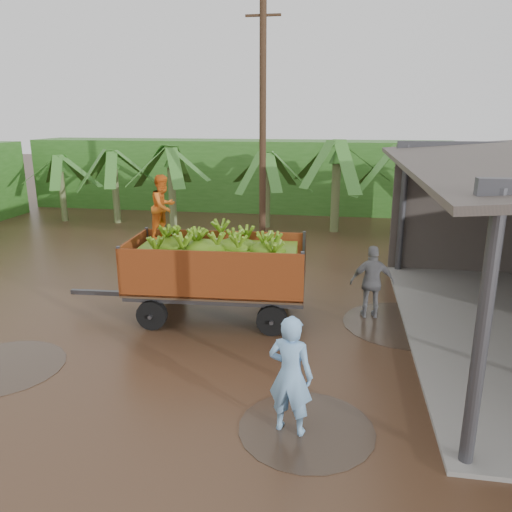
{
  "coord_description": "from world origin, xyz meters",
  "views": [
    {
      "loc": [
        3.35,
        -10.21,
        4.85
      ],
      "look_at": [
        1.36,
        1.53,
        1.48
      ],
      "focal_mm": 35.0,
      "sensor_mm": 36.0,
      "label": 1
    }
  ],
  "objects": [
    {
      "name": "man_grey",
      "position": [
        4.23,
        1.67,
        0.91
      ],
      "size": [
        1.11,
        0.56,
        1.83
      ],
      "primitive_type": "imported",
      "rotation": [
        0.0,
        0.0,
        3.25
      ],
      "color": "slate",
      "rests_on": "ground"
    },
    {
      "name": "man_blue",
      "position": [
        2.72,
        -3.32,
        0.98
      ],
      "size": [
        0.81,
        0.62,
        1.97
      ],
      "primitive_type": "imported",
      "rotation": [
        0.0,
        0.0,
        2.91
      ],
      "color": "#80B5E9",
      "rests_on": "ground"
    },
    {
      "name": "banana_trailer",
      "position": [
        0.46,
        1.03,
        1.3
      ],
      "size": [
        5.96,
        2.29,
        3.5
      ],
      "rotation": [
        0.0,
        0.0,
        0.05
      ],
      "color": "#9F4116",
      "rests_on": "ground"
    },
    {
      "name": "ground",
      "position": [
        0.0,
        0.0,
        0.0
      ],
      "size": [
        100.0,
        100.0,
        0.0
      ],
      "primitive_type": "plane",
      "color": "black",
      "rests_on": "ground"
    },
    {
      "name": "banana_plants",
      "position": [
        -4.26,
        7.3,
        1.77
      ],
      "size": [
        24.43,
        19.7,
        3.98
      ],
      "color": "#2D661E",
      "rests_on": "ground"
    },
    {
      "name": "hedge_north",
      "position": [
        -2.0,
        16.0,
        1.8
      ],
      "size": [
        22.0,
        3.0,
        3.6
      ],
      "primitive_type": "cube",
      "color": "#2D661E",
      "rests_on": "ground"
    },
    {
      "name": "utility_pole",
      "position": [
        0.58,
        7.58,
        4.4
      ],
      "size": [
        1.2,
        0.24,
        8.68
      ],
      "color": "#47301E",
      "rests_on": "ground"
    }
  ]
}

